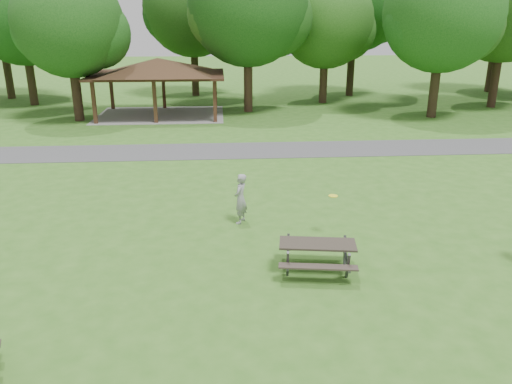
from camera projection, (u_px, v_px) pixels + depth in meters
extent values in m
plane|color=#32641C|center=(225.00, 303.00, 11.46)|extent=(160.00, 160.00, 0.00)
cube|color=#424245|center=(221.00, 151.00, 24.64)|extent=(120.00, 3.20, 0.02)
cube|color=#362113|center=(94.00, 103.00, 30.56)|extent=(0.22, 0.22, 2.60)
cube|color=#3C2315|center=(112.00, 91.00, 35.65)|extent=(0.22, 0.22, 2.60)
cube|color=#362113|center=(155.00, 102.00, 30.82)|extent=(0.22, 0.22, 2.60)
cube|color=#3E2616|center=(164.00, 90.00, 35.90)|extent=(0.22, 0.22, 2.60)
cube|color=#3B2115|center=(215.00, 102.00, 31.07)|extent=(0.22, 0.22, 2.60)
cube|color=#361C13|center=(215.00, 90.00, 36.16)|extent=(0.22, 0.22, 2.60)
cube|color=#311D13|center=(158.00, 75.00, 32.90)|extent=(8.60, 6.60, 0.16)
pyramid|color=#312013|center=(158.00, 66.00, 32.71)|extent=(7.01, 7.01, 1.00)
cube|color=gray|center=(161.00, 115.00, 33.78)|extent=(8.40, 6.40, 0.03)
cylinder|color=black|center=(31.00, 79.00, 37.17)|extent=(0.60, 0.60, 3.85)
sphere|color=#154915|center=(21.00, 10.00, 35.57)|extent=(7.80, 7.80, 7.80)
sphere|color=#1D4D16|center=(49.00, 21.00, 36.23)|extent=(5.07, 5.07, 5.07)
cylinder|color=black|center=(77.00, 93.00, 31.45)|extent=(0.60, 0.60, 3.50)
sphere|color=#164413|center=(68.00, 22.00, 30.06)|extent=(6.60, 6.60, 6.60)
sphere|color=#154714|center=(96.00, 34.00, 30.66)|extent=(4.29, 4.29, 4.29)
sphere|color=#164E16|center=(46.00, 31.00, 29.94)|extent=(3.96, 3.96, 3.96)
cylinder|color=#322016|center=(248.00, 82.00, 34.48)|extent=(0.60, 0.60, 4.02)
sphere|color=#134012|center=(248.00, 5.00, 32.83)|extent=(8.00, 8.00, 8.00)
sphere|color=#174212|center=(274.00, 18.00, 33.50)|extent=(5.20, 5.20, 5.20)
sphere|color=#214F16|center=(224.00, 15.00, 32.73)|extent=(4.80, 4.80, 4.80)
cylinder|color=#312116|center=(323.00, 80.00, 38.29)|extent=(0.60, 0.60, 3.43)
sphere|color=#1F4F16|center=(326.00, 20.00, 36.86)|extent=(7.00, 7.00, 7.00)
sphere|color=#1E4E16|center=(345.00, 30.00, 37.48)|extent=(4.55, 4.55, 4.55)
sphere|color=#1C4112|center=(308.00, 28.00, 36.75)|extent=(4.20, 4.20, 4.20)
cylinder|color=black|center=(434.00, 88.00, 32.53)|extent=(0.60, 0.60, 3.78)
sphere|color=#164A15|center=(443.00, 12.00, 30.99)|extent=(7.40, 7.40, 7.40)
sphere|color=#1A4413|center=(465.00, 25.00, 31.63)|extent=(4.81, 4.81, 4.81)
sphere|color=#144814|center=(420.00, 22.00, 30.88)|extent=(4.44, 4.44, 4.44)
cylinder|color=black|center=(495.00, 78.00, 36.17)|extent=(0.60, 0.60, 4.20)
sphere|color=#1B4112|center=(507.00, 2.00, 34.47)|extent=(8.20, 8.20, 8.20)
sphere|color=#184012|center=(484.00, 11.00, 34.37)|extent=(4.92, 4.92, 4.92)
cylinder|color=#2F2315|center=(8.00, 71.00, 40.17)|extent=(0.60, 0.60, 4.38)
sphere|color=#1C4213|center=(24.00, 13.00, 39.13)|extent=(5.20, 5.20, 5.20)
cylinder|color=black|center=(195.00, 71.00, 41.72)|extent=(0.60, 0.60, 4.13)
sphere|color=#1A4714|center=(192.00, 6.00, 40.05)|extent=(8.00, 8.00, 8.00)
sphere|color=#174413|center=(215.00, 17.00, 40.72)|extent=(5.20, 5.20, 5.20)
sphere|color=#143F12|center=(173.00, 14.00, 39.95)|extent=(4.80, 4.80, 4.80)
cylinder|color=black|center=(351.00, 68.00, 41.61)|extent=(0.60, 0.60, 4.55)
sphere|color=#123F12|center=(376.00, 10.00, 40.51)|extent=(5.46, 5.46, 5.46)
sphere|color=#164F17|center=(334.00, 7.00, 39.73)|extent=(5.04, 5.04, 5.04)
cylinder|color=black|center=(491.00, 67.00, 43.97)|extent=(0.60, 0.60, 4.27)
sphere|color=#134413|center=(501.00, 5.00, 42.28)|extent=(8.00, 8.00, 8.00)
sphere|color=#194112|center=(483.00, 13.00, 42.18)|extent=(4.80, 4.80, 4.80)
cube|color=#2B251F|center=(318.00, 244.00, 12.65)|extent=(2.02, 1.04, 0.05)
cube|color=#322924|center=(318.00, 267.00, 12.16)|extent=(1.95, 0.56, 0.04)
cube|color=#2C2420|center=(316.00, 245.00, 13.36)|extent=(1.95, 0.56, 0.04)
cube|color=#434345|center=(288.00, 264.00, 12.45)|extent=(0.12, 0.41, 0.84)
cube|color=#414143|center=(288.00, 250.00, 13.21)|extent=(0.12, 0.41, 0.84)
cube|color=#3C3C3E|center=(288.00, 256.00, 12.82)|extent=(0.29, 1.57, 0.05)
cube|color=#444447|center=(348.00, 266.00, 12.35)|extent=(0.12, 0.41, 0.84)
cube|color=#444447|center=(345.00, 252.00, 13.11)|extent=(0.12, 0.41, 0.84)
cube|color=#444446|center=(346.00, 258.00, 12.72)|extent=(0.29, 1.57, 0.05)
cylinder|color=yellow|center=(333.00, 196.00, 14.65)|extent=(0.30, 0.30, 0.02)
imported|color=gray|center=(240.00, 199.00, 15.75)|extent=(0.59, 0.70, 1.63)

